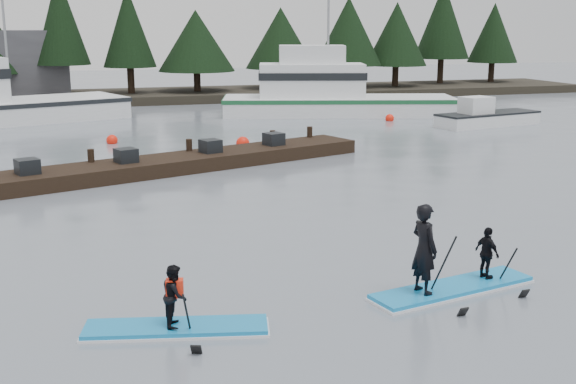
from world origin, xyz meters
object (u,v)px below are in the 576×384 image
object	(u,v)px
fishing_boat_medium	(332,105)
paddleboard_solo	(176,313)
floating_dock	(176,163)
paddleboard_duo	(446,264)

from	to	relation	value
fishing_boat_medium	paddleboard_solo	distance (m)	32.48
floating_dock	paddleboard_duo	bearing A→B (deg)	-96.18
floating_dock	paddleboard_duo	world-z (taller)	paddleboard_duo
paddleboard_duo	fishing_boat_medium	bearing A→B (deg)	62.08
paddleboard_solo	paddleboard_duo	distance (m)	5.55
paddleboard_solo	paddleboard_duo	bearing A→B (deg)	15.71
fishing_boat_medium	paddleboard_duo	size ratio (longest dim) A/B	3.83
fishing_boat_medium	paddleboard_duo	distance (m)	30.25
fishing_boat_medium	paddleboard_duo	xyz separation A→B (m)	(-8.40, -29.06, 0.04)
fishing_boat_medium	floating_dock	size ratio (longest dim) A/B	0.90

